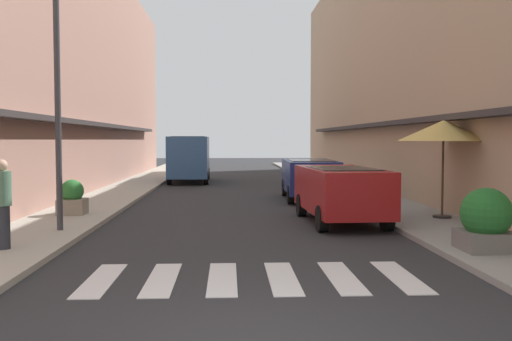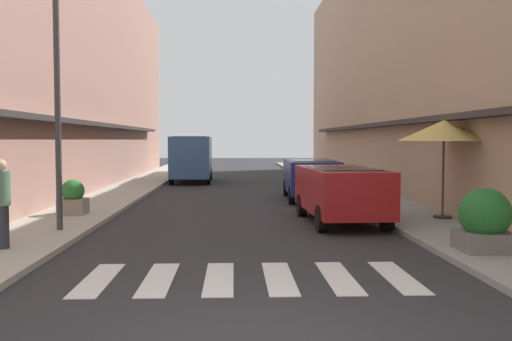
# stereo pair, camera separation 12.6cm
# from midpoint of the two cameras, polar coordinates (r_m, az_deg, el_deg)

# --- Properties ---
(ground_plane) EXTENTS (92.41, 92.41, 0.00)m
(ground_plane) POSITION_cam_midpoint_polar(r_m,az_deg,el_deg) (22.79, -1.93, -2.45)
(ground_plane) COLOR #2B2B2D
(sidewalk_left) EXTENTS (2.26, 58.81, 0.12)m
(sidewalk_left) POSITION_cam_midpoint_polar(r_m,az_deg,el_deg) (23.21, -13.74, -2.29)
(sidewalk_left) COLOR #ADA899
(sidewalk_left) RESTS_ON ground_plane
(sidewalk_right) EXTENTS (2.26, 58.81, 0.12)m
(sidewalk_right) POSITION_cam_midpoint_polar(r_m,az_deg,el_deg) (23.33, 9.81, -2.22)
(sidewalk_right) COLOR gray
(sidewalk_right) RESTS_ON ground_plane
(building_row_left) EXTENTS (5.50, 39.80, 10.72)m
(building_row_left) POSITION_cam_midpoint_polar(r_m,az_deg,el_deg) (25.31, -21.62, 10.03)
(building_row_left) COLOR #A87A6B
(building_row_left) RESTS_ON ground_plane
(building_row_right) EXTENTS (5.50, 39.80, 11.76)m
(building_row_right) POSITION_cam_midpoint_polar(r_m,az_deg,el_deg) (25.58, 17.50, 11.21)
(building_row_right) COLOR tan
(building_row_right) RESTS_ON ground_plane
(crosswalk) EXTENTS (5.20, 2.20, 0.01)m
(crosswalk) POSITION_cam_midpoint_polar(r_m,az_deg,el_deg) (9.22, -0.74, -10.67)
(crosswalk) COLOR silver
(crosswalk) RESTS_ON ground_plane
(parked_car_near) EXTENTS (1.97, 4.38, 1.47)m
(parked_car_near) POSITION_cam_midpoint_polar(r_m,az_deg,el_deg) (15.19, 8.21, -1.77)
(parked_car_near) COLOR maroon
(parked_car_near) RESTS_ON ground_plane
(parked_car_mid) EXTENTS (1.91, 4.34, 1.47)m
(parked_car_mid) POSITION_cam_midpoint_polar(r_m,az_deg,el_deg) (20.94, 5.18, -0.42)
(parked_car_mid) COLOR navy
(parked_car_mid) RESTS_ON ground_plane
(delivery_van) EXTENTS (2.08, 5.43, 2.37)m
(delivery_van) POSITION_cam_midpoint_polar(r_m,az_deg,el_deg) (29.89, -6.76, 1.54)
(delivery_van) COLOR #33598C
(delivery_van) RESTS_ON ground_plane
(street_lamp) EXTENTS (1.19, 0.28, 5.96)m
(street_lamp) POSITION_cam_midpoint_polar(r_m,az_deg,el_deg) (13.91, -18.74, 9.18)
(street_lamp) COLOR #38383D
(street_lamp) RESTS_ON sidewalk_left
(cafe_umbrella) EXTENTS (2.41, 2.41, 2.60)m
(cafe_umbrella) POSITION_cam_midpoint_polar(r_m,az_deg,el_deg) (15.93, 17.94, 3.76)
(cafe_umbrella) COLOR #262626
(cafe_umbrella) RESTS_ON sidewalk_right
(planter_corner) EXTENTS (0.96, 0.96, 1.18)m
(planter_corner) POSITION_cam_midpoint_polar(r_m,az_deg,el_deg) (11.58, 21.65, -4.66)
(planter_corner) COLOR slate
(planter_corner) RESTS_ON sidewalk_right
(planter_midblock) EXTENTS (0.73, 0.73, 0.97)m
(planter_midblock) POSITION_cam_midpoint_polar(r_m,az_deg,el_deg) (16.77, -18.03, -2.64)
(planter_midblock) COLOR gray
(planter_midblock) RESTS_ON sidewalk_left
(pedestrian_walking_near) EXTENTS (0.34, 0.34, 1.71)m
(pedestrian_walking_near) POSITION_cam_midpoint_polar(r_m,az_deg,el_deg) (11.91, -24.22, -2.87)
(pedestrian_walking_near) COLOR #282B33
(pedestrian_walking_near) RESTS_ON sidewalk_left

